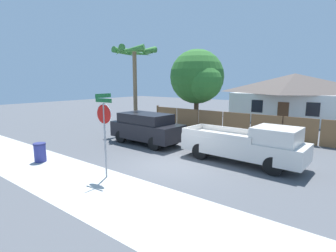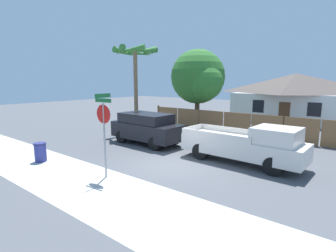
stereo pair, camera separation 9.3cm
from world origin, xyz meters
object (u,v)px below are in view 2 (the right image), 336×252
red_suv (147,127)px  stop_sign (104,121)px  oak_tree (199,78)px  trash_bin (40,152)px  house (295,97)px  palm_tree (135,59)px  orange_pickup (247,145)px

red_suv → stop_sign: bearing=-61.5°
oak_tree → red_suv: 8.11m
stop_sign → trash_bin: size_ratio=3.67×
house → palm_tree: palm_tree is taller
palm_tree → stop_sign: bearing=-52.7°
red_suv → trash_bin: (-1.52, -5.72, -0.55)m
red_suv → trash_bin: red_suv is taller
house → oak_tree: bearing=-125.9°
red_suv → orange_pickup: 6.23m
house → orange_pickup: size_ratio=1.89×
oak_tree → orange_pickup: 10.86m
house → palm_tree: 15.57m
stop_sign → oak_tree: bearing=101.3°
red_suv → stop_sign: 5.84m
house → orange_pickup: 15.43m
red_suv → orange_pickup: size_ratio=0.81×
palm_tree → stop_sign: 9.39m
house → trash_bin: house is taller
orange_pickup → house: bearing=97.9°
orange_pickup → stop_sign: stop_sign is taller
palm_tree → red_suv: (2.84, -1.95, -4.28)m
oak_tree → palm_tree: (-1.83, -5.52, 1.28)m
oak_tree → orange_pickup: oak_tree is taller
house → oak_tree: 9.79m
orange_pickup → trash_bin: bearing=-141.6°
house → trash_bin: 21.96m
orange_pickup → palm_tree: bearing=169.9°
red_suv → orange_pickup: red_suv is taller
oak_tree → palm_tree: bearing=-108.4°
palm_tree → oak_tree: bearing=71.6°
palm_tree → trash_bin: size_ratio=6.85×
oak_tree → stop_sign: oak_tree is taller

